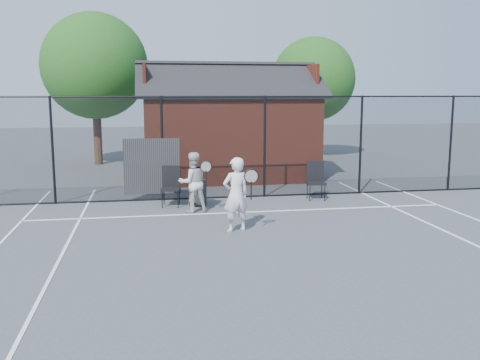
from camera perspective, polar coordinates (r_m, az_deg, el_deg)
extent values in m
plane|color=#404549|center=(11.08, 3.22, -6.84)|extent=(80.00, 80.00, 0.00)
cube|color=white|center=(13.92, 0.39, -3.45)|extent=(11.00, 0.06, 0.01)
cube|color=white|center=(9.05, -20.28, -11.12)|extent=(0.06, 18.00, 0.01)
cube|color=white|center=(13.78, 0.50, -3.59)|extent=(0.06, 0.30, 0.01)
cylinder|color=black|center=(15.64, -19.35, 2.98)|extent=(0.07, 0.07, 3.00)
cylinder|color=black|center=(15.44, -8.29, 3.33)|extent=(0.07, 0.07, 3.00)
cylinder|color=black|center=(15.82, 2.65, 3.56)|extent=(0.07, 0.07, 3.00)
cylinder|color=black|center=(16.74, 12.74, 3.65)|extent=(0.07, 0.07, 3.00)
cylinder|color=black|center=(18.11, 21.55, 3.64)|extent=(0.07, 0.07, 3.00)
cylinder|color=black|center=(15.55, -0.95, 8.89)|extent=(22.00, 0.04, 0.04)
cylinder|color=black|center=(15.85, -0.92, -1.80)|extent=(22.00, 0.04, 0.04)
cube|color=black|center=(15.63, -0.93, 3.50)|extent=(22.00, 3.00, 0.01)
cube|color=black|center=(15.48, -9.36, 1.45)|extent=(1.60, 0.04, 1.60)
cube|color=maroon|center=(19.65, -1.35, 4.67)|extent=(6.00, 4.00, 3.00)
cube|color=black|center=(18.60, -0.90, 10.68)|extent=(6.50, 2.36, 1.32)
cube|color=black|center=(20.58, -1.80, 10.54)|extent=(6.50, 2.36, 1.32)
cube|color=maroon|center=(19.36, -10.18, 10.48)|extent=(0.10, 2.80, 1.06)
cube|color=maroon|center=(20.25, 7.05, 10.50)|extent=(0.10, 2.80, 1.06)
cylinder|color=#2F2213|center=(24.01, -14.94, 4.63)|extent=(0.36, 0.36, 2.52)
sphere|color=#1E4714|center=(23.97, -15.24, 11.64)|extent=(4.48, 4.48, 4.48)
cylinder|color=#2F2213|center=(26.18, 7.72, 4.90)|extent=(0.36, 0.36, 2.23)
sphere|color=#1E4714|center=(26.11, 7.84, 10.60)|extent=(3.97, 3.97, 3.97)
imported|color=silver|center=(11.88, -0.44, -1.57)|extent=(0.69, 0.54, 1.68)
torus|color=black|center=(11.53, 1.21, 0.41)|extent=(0.33, 0.03, 0.33)
cylinder|color=black|center=(11.58, 1.20, -1.12)|extent=(0.03, 0.03, 0.40)
imported|color=silver|center=(13.89, -5.07, -0.25)|extent=(0.87, 0.74, 1.57)
torus|color=black|center=(13.54, -3.65, 1.44)|extent=(0.31, 0.03, 0.31)
cylinder|color=black|center=(13.58, -3.64, 0.22)|extent=(0.03, 0.03, 0.38)
cube|color=black|center=(14.69, -7.41, -0.75)|extent=(0.59, 0.61, 1.07)
cube|color=black|center=(15.65, 8.12, -0.14)|extent=(0.58, 0.60, 1.08)
cylinder|color=black|center=(14.78, -4.53, -1.36)|extent=(0.56, 0.56, 0.71)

